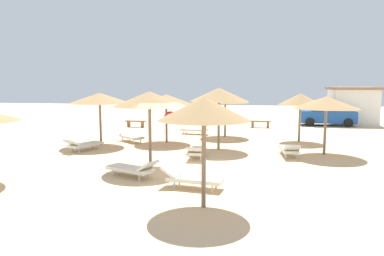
# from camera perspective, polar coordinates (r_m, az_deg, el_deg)

# --- Properties ---
(ground_plane) EXTENTS (80.00, 80.00, 0.00)m
(ground_plane) POSITION_cam_1_polar(r_m,az_deg,el_deg) (13.38, -2.04, -6.69)
(ground_plane) COLOR #DBBA8C
(parasol_0) EXTENTS (2.36, 2.36, 2.86)m
(parasol_0) POSITION_cam_1_polar(r_m,az_deg,el_deg) (9.01, 1.91, 3.03)
(parasol_0) COLOR #75604C
(parasol_0) RESTS_ON ground
(parasol_1) EXTENTS (2.78, 2.78, 2.90)m
(parasol_1) POSITION_cam_1_polar(r_m,az_deg,el_deg) (13.50, -6.79, 4.58)
(parasol_1) COLOR #75604C
(parasol_1) RESTS_ON ground
(parasol_2) EXTENTS (2.93, 2.93, 2.60)m
(parasol_2) POSITION_cam_1_polar(r_m,az_deg,el_deg) (19.30, -4.11, 4.48)
(parasol_2) COLOR #75604C
(parasol_2) RESTS_ON ground
(parasol_3) EXTENTS (2.90, 2.90, 2.63)m
(parasol_3) POSITION_cam_1_polar(r_m,az_deg,el_deg) (16.98, 20.62, 3.80)
(parasol_3) COLOR #75604C
(parasol_3) RESTS_ON ground
(parasol_4) EXTENTS (2.83, 2.83, 2.65)m
(parasol_4) POSITION_cam_1_polar(r_m,az_deg,el_deg) (21.43, 5.34, 4.82)
(parasol_4) COLOR #75604C
(parasol_4) RESTS_ON ground
(parasol_5) EXTENTS (2.83, 2.83, 2.99)m
(parasol_5) POSITION_cam_1_polar(r_m,az_deg,el_deg) (17.20, 4.32, 5.31)
(parasol_5) COLOR #75604C
(parasol_5) RESTS_ON ground
(parasol_6) EXTENTS (3.11, 3.11, 2.71)m
(parasol_6) POSITION_cam_1_polar(r_m,az_deg,el_deg) (18.99, -14.50, 4.62)
(parasol_6) COLOR #75604C
(parasol_6) RESTS_ON ground
(parasol_8) EXTENTS (2.36, 2.36, 2.65)m
(parasol_8) POSITION_cam_1_polar(r_m,az_deg,el_deg) (20.42, 16.88, 4.40)
(parasol_8) COLOR #75604C
(parasol_8) RESTS_ON ground
(lounger_0) EXTENTS (1.98, 0.94, 0.68)m
(lounger_0) POSITION_cam_1_polar(r_m,az_deg,el_deg) (11.08, -0.16, -7.95)
(lounger_0) COLOR silver
(lounger_0) RESTS_ON ground
(lounger_1) EXTENTS (2.00, 1.32, 0.67)m
(lounger_1) POSITION_cam_1_polar(r_m,az_deg,el_deg) (12.44, -9.38, -6.36)
(lounger_1) COLOR silver
(lounger_1) RESTS_ON ground
(lounger_2) EXTENTS (1.84, 1.74, 0.70)m
(lounger_2) POSITION_cam_1_polar(r_m,az_deg,el_deg) (20.02, -9.82, -1.24)
(lounger_2) COLOR silver
(lounger_2) RESTS_ON ground
(lounger_3) EXTENTS (0.76, 1.94, 0.65)m
(lounger_3) POSITION_cam_1_polar(r_m,az_deg,el_deg) (16.36, 15.23, -3.27)
(lounger_3) COLOR silver
(lounger_3) RESTS_ON ground
(lounger_4) EXTENTS (1.94, 0.97, 0.79)m
(lounger_4) POSITION_cam_1_polar(r_m,az_deg,el_deg) (22.58, 0.62, -0.17)
(lounger_4) COLOR silver
(lounger_4) RESTS_ON ground
(lounger_5) EXTENTS (0.67, 1.92, 0.61)m
(lounger_5) POSITION_cam_1_polar(r_m,az_deg,el_deg) (15.43, 0.77, -3.65)
(lounger_5) COLOR silver
(lounger_5) RESTS_ON ground
(lounger_6) EXTENTS (1.38, 2.00, 0.64)m
(lounger_6) POSITION_cam_1_polar(r_m,az_deg,el_deg) (17.81, -16.91, -2.50)
(lounger_6) COLOR silver
(lounger_6) RESTS_ON ground
(bench_0) EXTENTS (1.53, 0.56, 0.49)m
(bench_0) POSITION_cam_1_polar(r_m,az_deg,el_deg) (26.51, -8.98, 0.88)
(bench_0) COLOR brown
(bench_0) RESTS_ON ground
(bench_1) EXTENTS (1.55, 0.65, 0.49)m
(bench_1) POSITION_cam_1_polar(r_m,az_deg,el_deg) (26.48, 10.81, 0.83)
(bench_1) COLOR brown
(bench_1) RESTS_ON ground
(parked_car) EXTENTS (4.04, 2.06, 1.72)m
(parked_car) POSITION_cam_1_polar(r_m,az_deg,el_deg) (29.13, 20.64, 2.00)
(parked_car) COLOR #194C9E
(parked_car) RESTS_ON ground
(beach_cabana) EXTENTS (3.62, 3.37, 2.91)m
(beach_cabana) POSITION_cam_1_polar(r_m,az_deg,el_deg) (30.91, 24.18, 3.33)
(beach_cabana) COLOR white
(beach_cabana) RESTS_ON ground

